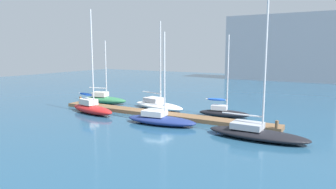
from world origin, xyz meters
TOP-DOWN VIEW (x-y plane):
  - ground_plane at (0.00, 0.00)m, footprint 120.00×120.00m
  - dock_pier at (0.00, 0.00)m, footprint 24.71×1.76m
  - dock_piling_near_end at (-11.95, 0.73)m, footprint 0.28×0.28m
  - dock_piling_far_end at (11.95, -0.73)m, footprint 0.28×0.28m
  - sailboat_0 at (-9.97, 2.88)m, footprint 6.27×2.77m
  - sailboat_1 at (-6.87, -2.59)m, footprint 6.71×2.96m
  - sailboat_2 at (-2.06, 3.21)m, footprint 7.40×3.71m
  - sailboat_3 at (2.13, -3.08)m, footprint 6.99×2.84m
  - sailboat_4 at (6.05, 2.86)m, footprint 5.36×2.21m
  - sailboat_5 at (10.92, -3.37)m, footprint 7.77×2.64m
  - mooring_buoy_orange at (-4.93, 7.55)m, footprint 0.60×0.60m
  - harbor_building_distant at (3.65, 47.74)m, footprint 23.86×8.43m

SIDE VIEW (x-z plane):
  - ground_plane at x=0.00m, z-range 0.00..0.00m
  - dock_pier at x=0.00m, z-range 0.00..0.39m
  - mooring_buoy_orange at x=-4.93m, z-range 0.00..0.60m
  - dock_piling_near_end at x=-11.95m, z-range 0.00..1.02m
  - dock_piling_far_end at x=11.95m, z-range 0.00..1.02m
  - sailboat_3 at x=2.13m, z-range -3.68..4.71m
  - sailboat_2 at x=-2.06m, z-range -4.47..5.54m
  - sailboat_5 at x=10.92m, z-range -5.49..6.56m
  - sailboat_4 at x=6.05m, z-range -3.59..4.72m
  - sailboat_0 at x=-9.97m, z-range -3.39..4.58m
  - sailboat_1 at x=-6.87m, z-range -4.79..6.14m
  - harbor_building_distant at x=3.65m, z-range 0.00..14.63m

